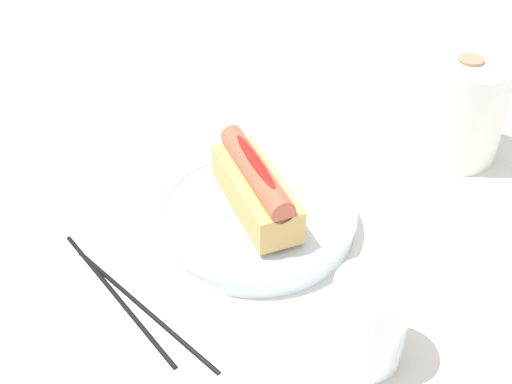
% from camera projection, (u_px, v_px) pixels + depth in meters
% --- Properties ---
extents(ground_plane, '(2.40, 2.40, 0.00)m').
position_uv_depth(ground_plane, '(244.00, 233.00, 0.73)').
color(ground_plane, silver).
extents(serving_bowl, '(0.23, 0.23, 0.03)m').
position_uv_depth(serving_bowl, '(256.00, 216.00, 0.73)').
color(serving_bowl, silver).
rests_on(serving_bowl, ground_plane).
extents(hotdog_front, '(0.16, 0.10, 0.06)m').
position_uv_depth(hotdog_front, '(256.00, 186.00, 0.70)').
color(hotdog_front, tan).
rests_on(hotdog_front, serving_bowl).
extents(water_glass, '(0.07, 0.07, 0.09)m').
position_uv_depth(water_glass, '(368.00, 325.00, 0.57)').
color(water_glass, white).
rests_on(water_glass, ground_plane).
extents(paper_towel_roll, '(0.11, 0.11, 0.13)m').
position_uv_depth(paper_towel_roll, '(460.00, 109.00, 0.81)').
color(paper_towel_roll, white).
rests_on(paper_towel_roll, ground_plane).
extents(chopstick_near, '(0.22, 0.02, 0.01)m').
position_uv_depth(chopstick_near, '(143.00, 306.00, 0.64)').
color(chopstick_near, black).
rests_on(chopstick_near, ground_plane).
extents(chopstick_far, '(0.22, 0.01, 0.01)m').
position_uv_depth(chopstick_far, '(116.00, 295.00, 0.65)').
color(chopstick_far, black).
rests_on(chopstick_far, ground_plane).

